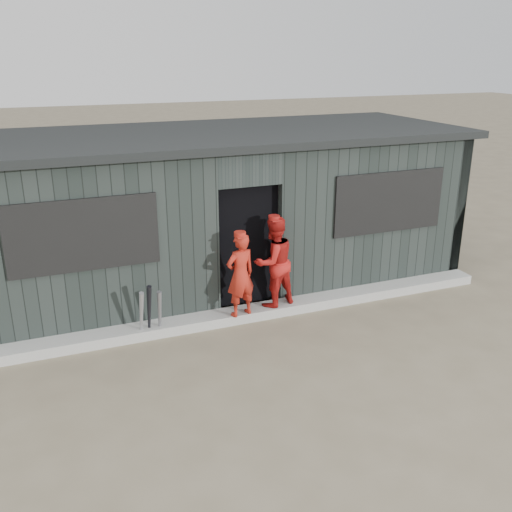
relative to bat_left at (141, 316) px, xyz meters
name	(u,v)px	position (x,y,z in m)	size (l,w,h in m)	color
ground	(308,375)	(1.77, -1.66, -0.40)	(80.00, 80.00, 0.00)	#6D614B
curb	(256,312)	(1.77, 0.16, -0.33)	(8.00, 0.36, 0.15)	#A2A29D
bat_left	(141,316)	(0.00, 0.00, 0.00)	(0.07, 0.07, 0.82)	#9C9CA5
bat_mid	(160,313)	(0.27, 0.05, -0.04)	(0.07, 0.07, 0.73)	gray
bat_right	(149,312)	(0.12, 0.03, 0.03)	(0.07, 0.07, 0.86)	black
player_red_left	(240,275)	(1.48, 0.02, 0.38)	(0.46, 0.30, 1.27)	#B32316
player_red_right	(274,262)	(2.07, 0.19, 0.45)	(0.68, 0.53, 1.40)	red
player_grey_back	(276,255)	(2.39, 0.83, 0.30)	(0.68, 0.44, 1.39)	#A9A9A9
dugout	(220,209)	(1.77, 1.84, 0.89)	(8.30, 3.30, 2.62)	black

